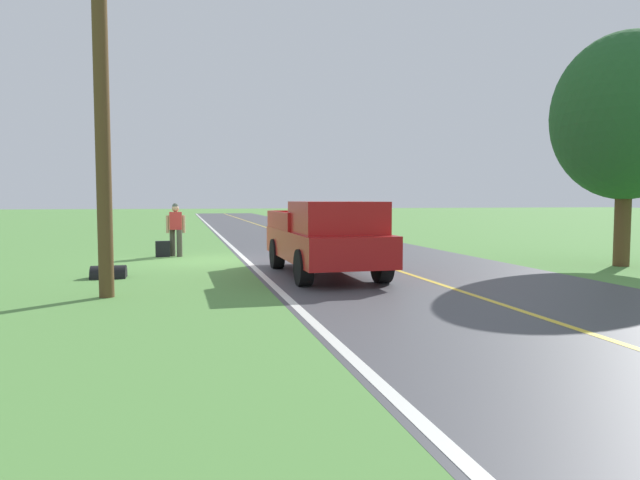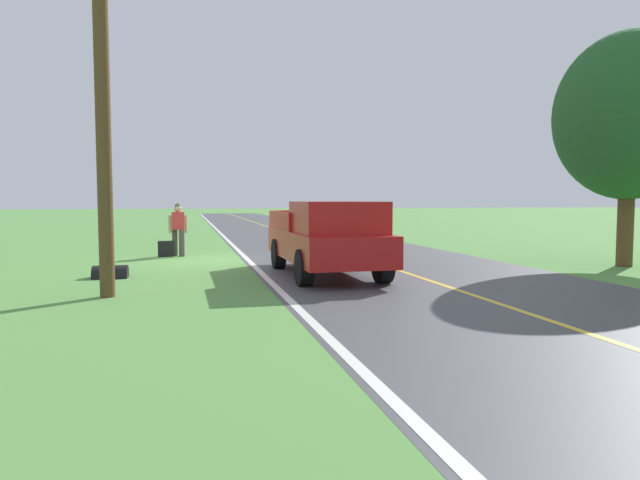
{
  "view_description": "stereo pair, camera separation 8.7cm",
  "coord_description": "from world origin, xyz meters",
  "px_view_note": "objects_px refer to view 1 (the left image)",
  "views": [
    {
      "loc": [
        0.86,
        17.64,
        1.87
      ],
      "look_at": [
        -1.61,
        7.51,
        1.13
      ],
      "focal_mm": 32.03,
      "sensor_mm": 36.0,
      "label": 1
    },
    {
      "loc": [
        0.78,
        17.66,
        1.87
      ],
      "look_at": [
        -1.61,
        7.51,
        1.13
      ],
      "focal_mm": 32.03,
      "sensor_mm": 36.0,
      "label": 2
    }
  ],
  "objects_px": {
    "suitcase_carried": "(163,249)",
    "pickup_truck_passing": "(327,237)",
    "tree_far_side_near": "(626,117)",
    "hitchhiker_walking": "(176,227)",
    "utility_pole_roadside": "(102,109)"
  },
  "relations": [
    {
      "from": "suitcase_carried",
      "to": "pickup_truck_passing",
      "type": "bearing_deg",
      "value": 34.11
    },
    {
      "from": "suitcase_carried",
      "to": "tree_far_side_near",
      "type": "xyz_separation_m",
      "value": [
        -12.6,
        5.72,
        3.89
      ]
    },
    {
      "from": "pickup_truck_passing",
      "to": "utility_pole_roadside",
      "type": "distance_m",
      "value": 5.83
    },
    {
      "from": "pickup_truck_passing",
      "to": "hitchhiker_walking",
      "type": "bearing_deg",
      "value": -58.43
    },
    {
      "from": "pickup_truck_passing",
      "to": "utility_pole_roadside",
      "type": "bearing_deg",
      "value": 21.63
    },
    {
      "from": "pickup_truck_passing",
      "to": "tree_far_side_near",
      "type": "xyz_separation_m",
      "value": [
        -8.57,
        -0.08,
        3.18
      ]
    },
    {
      "from": "hitchhiker_walking",
      "to": "pickup_truck_passing",
      "type": "xyz_separation_m",
      "value": [
        -3.62,
        5.89,
        -0.01
      ]
    },
    {
      "from": "tree_far_side_near",
      "to": "utility_pole_roadside",
      "type": "bearing_deg",
      "value": 8.48
    },
    {
      "from": "hitchhiker_walking",
      "to": "tree_far_side_near",
      "type": "relative_size",
      "value": 0.27
    },
    {
      "from": "suitcase_carried",
      "to": "hitchhiker_walking",
      "type": "bearing_deg",
      "value": 100.86
    },
    {
      "from": "suitcase_carried",
      "to": "utility_pole_roadside",
      "type": "relative_size",
      "value": 0.07
    },
    {
      "from": "suitcase_carried",
      "to": "utility_pole_roadside",
      "type": "height_order",
      "value": "utility_pole_roadside"
    },
    {
      "from": "suitcase_carried",
      "to": "tree_far_side_near",
      "type": "bearing_deg",
      "value": 64.86
    },
    {
      "from": "suitcase_carried",
      "to": "pickup_truck_passing",
      "type": "xyz_separation_m",
      "value": [
        -4.04,
        5.8,
        0.71
      ]
    },
    {
      "from": "tree_far_side_near",
      "to": "pickup_truck_passing",
      "type": "bearing_deg",
      "value": 0.52
    }
  ]
}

